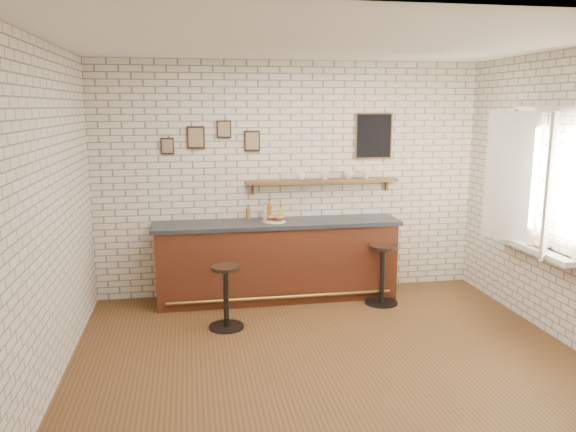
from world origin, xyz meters
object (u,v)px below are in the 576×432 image
Objects in this scene: shelf_cup_c at (349,175)px; shelf_cup_d at (366,175)px; bitters_bottle_white at (265,212)px; book_lower at (536,246)px; ciabatta_sandwich at (275,218)px; condiment_bottle_yellow at (281,213)px; bar_counter at (277,260)px; bitters_bottle_amber at (269,211)px; bar_stool_right at (382,272)px; shelf_cup_a at (301,176)px; bar_stool_left at (226,295)px; sandwich_plate at (274,222)px; bitters_bottle_brown at (248,214)px; shelf_cup_b at (325,176)px; book_upper at (534,244)px.

shelf_cup_c is 0.23m from shelf_cup_d.
bitters_bottle_white is 0.96× the size of book_lower.
shelf_cup_c is (1.01, 0.23, 0.50)m from ciabatta_sandwich.
bar_counter is at bearing -112.47° from condiment_bottle_yellow.
book_lower is at bearing -31.74° from bitters_bottle_amber.
shelf_cup_a is at bearing 146.23° from bar_stool_right.
bar_stool_left is at bearing -175.76° from shelf_cup_d.
shelf_cup_a reaches higher than sandwich_plate.
bar_stool_left is 6.61× the size of shelf_cup_d.
shelf_cup_d is (0.23, 0.00, -0.00)m from shelf_cup_c.
condiment_bottle_yellow is 0.24× the size of bar_stool_left.
bitters_bottle_brown is 0.25× the size of bar_stool_right.
condiment_bottle_yellow is (0.42, 0.00, -0.00)m from bitters_bottle_brown.
shelf_cup_d reaches higher than sandwich_plate.
bitters_bottle_white is at bearing 174.97° from shelf_cup_a.
sandwich_plate is at bearing 165.41° from shelf_cup_d.
shelf_cup_a is at bearing 155.10° from shelf_cup_d.
shelf_cup_d is at bearing 10.39° from ciabatta_sandwich.
ciabatta_sandwich is 0.38m from bitters_bottle_brown.
shelf_cup_c is at bearing 1.20° from condiment_bottle_yellow.
sandwich_plate is 0.91m from shelf_cup_b.
shelf_cup_b is 2.64m from book_lower.
bar_stool_right is at bearing -20.33° from bitters_bottle_brown.
book_lower reaches higher than bar_stool_right.
book_lower is at bearing -29.52° from bar_counter.
bitters_bottle_white is (-0.10, 0.21, 0.04)m from ciabatta_sandwich.
shelf_cup_a reaches higher than ciabatta_sandwich.
bar_counter is at bearing 122.99° from shelf_cup_b.
bar_counter is 1.33m from bar_stool_right.
book_upper is at bearing -43.28° from shelf_cup_a.
ciabatta_sandwich is 1.15m from shelf_cup_c.
shelf_cup_d reaches higher than bitters_bottle_amber.
bitters_bottle_white is 1.75× the size of shelf_cup_a.
bitters_bottle_white reaches higher than bar_counter.
bitters_bottle_brown is at bearing 107.02° from shelf_cup_b.
bitters_bottle_white is at bearing 180.00° from condiment_bottle_yellow.
shelf_cup_d is at bearing 0.96° from condiment_bottle_yellow.
shelf_cup_d is at bearing 0.70° from bitters_bottle_brown.
shelf_cup_d is (1.34, 0.02, 0.46)m from bitters_bottle_white.
bitters_bottle_white is 0.29× the size of bar_stool_left.
bitters_bottle_amber is at bearing 115.36° from book_lower.
bitters_bottle_white is 0.21m from condiment_bottle_yellow.
bar_counter reaches higher than bar_stool_right.
bitters_bottle_amber reaches higher than bar_stool_right.
condiment_bottle_yellow reaches higher than bar_counter.
shelf_cup_a is at bearing 30.64° from sandwich_plate.
condiment_bottle_yellow is (0.08, 0.18, 0.58)m from bar_counter.
bitters_bottle_amber is 1.62m from bar_stool_right.
book_lower is (2.74, -1.66, -0.15)m from bitters_bottle_white.
ciabatta_sandwich is 1.64× the size of shelf_cup_c.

